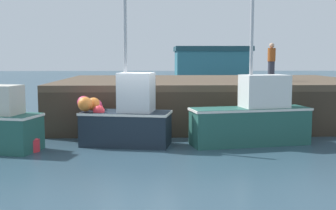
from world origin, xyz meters
name	(u,v)px	position (x,y,z in m)	size (l,w,h in m)	color
ground	(138,150)	(0.00, 0.00, -0.05)	(120.00, 160.00, 0.10)	#2D4756
pier	(210,86)	(3.08, 5.59, 1.65)	(13.60, 8.93, 1.95)	brown
fishing_boat_near_right	(126,117)	(-0.43, 0.54, 0.95)	(3.34, 1.89, 5.04)	#19232D
fishing_boat_mid	(253,117)	(3.89, 0.51, 0.93)	(4.24, 1.89, 5.20)	#23564C
dockworker	(271,62)	(5.67, 4.81, 2.77)	(0.34, 0.34, 1.65)	#2D3342
warehouse	(211,66)	(6.74, 31.90, 2.07)	(7.90, 5.57, 4.10)	#2D6B7A
mooring_buoy_foreground	(31,142)	(-3.37, -0.37, 0.29)	(0.52, 0.52, 0.65)	red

